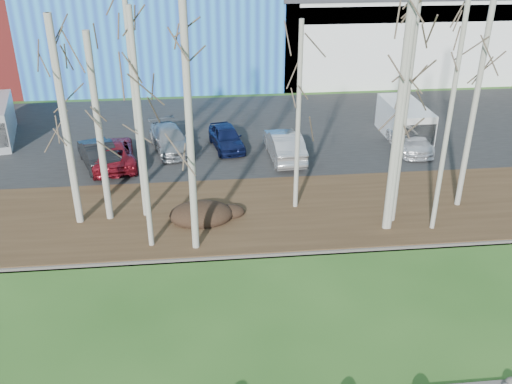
{
  "coord_description": "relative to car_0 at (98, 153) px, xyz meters",
  "views": [
    {
      "loc": [
        -3.36,
        -8.23,
        12.63
      ],
      "look_at": [
        -1.31,
        11.79,
        2.5
      ],
      "focal_mm": 40.0,
      "sensor_mm": 36.0,
      "label": 1
    }
  ],
  "objects": [
    {
      "name": "river",
      "position": [
        8.88,
        -13.3,
        -0.85
      ],
      "size": [
        80.0,
        8.0,
        0.9
      ],
      "primitive_type": null,
      "color": "black",
      "rests_on": "ground"
    },
    {
      "name": "far_bank_rocks",
      "position": [
        8.88,
        -9.2,
        -0.85
      ],
      "size": [
        80.0,
        0.8,
        0.46
      ],
      "primitive_type": null,
      "color": "#47423D",
      "rests_on": "ground"
    },
    {
      "name": "far_bank",
      "position": [
        8.88,
        -6.0,
        -0.78
      ],
      "size": [
        80.0,
        7.0,
        0.15
      ],
      "primitive_type": "cube",
      "color": "#382616",
      "rests_on": "ground"
    },
    {
      "name": "parking_lot",
      "position": [
        8.88,
        4.5,
        -0.78
      ],
      "size": [
        80.0,
        14.0,
        0.14
      ],
      "primitive_type": "cube",
      "color": "black",
      "rests_on": "ground"
    },
    {
      "name": "building_blue",
      "position": [
        2.88,
        18.5,
        3.31
      ],
      "size": [
        20.4,
        12.24,
        8.3
      ],
      "color": "#214DAA",
      "rests_on": "ground"
    },
    {
      "name": "building_white",
      "position": [
        20.88,
        18.48,
        2.56
      ],
      "size": [
        18.36,
        12.24,
        6.8
      ],
      "color": "white",
      "rests_on": "ground"
    },
    {
      "name": "dirt_mound",
      "position": [
        5.36,
        -6.45,
        -0.42
      ],
      "size": [
        2.83,
        2.0,
        0.55
      ],
      "primitive_type": "ellipsoid",
      "color": "black",
      "rests_on": "far_bank"
    },
    {
      "name": "birch_0",
      "position": [
        -0.01,
        -6.14,
        3.77
      ],
      "size": [
        0.24,
        0.24,
        8.94
      ],
      "color": "#B2AF9F",
      "rests_on": "far_bank"
    },
    {
      "name": "birch_1",
      "position": [
        2.87,
        -5.81,
        4.45
      ],
      "size": [
        0.21,
        0.21,
        10.3
      ],
      "color": "#B2AF9F",
      "rests_on": "far_bank"
    },
    {
      "name": "birch_2",
      "position": [
        1.3,
        -5.92,
        3.41
      ],
      "size": [
        0.29,
        0.29,
        8.23
      ],
      "color": "#B2AF9F",
      "rests_on": "far_bank"
    },
    {
      "name": "birch_3",
      "position": [
        3.28,
        -8.4,
        4.05
      ],
      "size": [
        0.22,
        0.22,
        9.51
      ],
      "color": "#B2AF9F",
      "rests_on": "far_bank"
    },
    {
      "name": "birch_4",
      "position": [
        5.1,
        -8.76,
        4.33
      ],
      "size": [
        0.28,
        0.28,
        10.07
      ],
      "color": "#B2AF9F",
      "rests_on": "far_bank"
    },
    {
      "name": "birch_5",
      "position": [
        9.72,
        -5.68,
        3.53
      ],
      "size": [
        0.2,
        0.2,
        8.46
      ],
      "color": "#B2AF9F",
      "rests_on": "far_bank"
    },
    {
      "name": "birch_6",
      "position": [
        15.3,
        -8.25,
        4.57
      ],
      "size": [
        0.2,
        0.2,
        10.54
      ],
      "color": "#B2AF9F",
      "rests_on": "far_bank"
    },
    {
      "name": "birch_7",
      "position": [
        13.77,
        -7.38,
        4.88
      ],
      "size": [
        0.28,
        0.28,
        11.17
      ],
      "color": "#B2AF9F",
      "rests_on": "far_bank"
    },
    {
      "name": "birch_8",
      "position": [
        13.39,
        -8.04,
        4.62
      ],
      "size": [
        0.29,
        0.29,
        10.63
      ],
      "color": "#B2AF9F",
      "rests_on": "far_bank"
    },
    {
      "name": "birch_9",
      "position": [
        17.29,
        -6.27,
        5.08
      ],
      "size": [
        0.25,
        0.25,
        11.57
      ],
      "color": "#B2AF9F",
      "rests_on": "far_bank"
    },
    {
      "name": "birch_10",
      "position": [
        13.29,
        -8.04,
        4.62
      ],
      "size": [
        0.29,
        0.29,
        10.63
      ],
      "color": "#B2AF9F",
      "rests_on": "far_bank"
    },
    {
      "name": "birch_11",
      "position": [
        0.06,
        -6.14,
        3.77
      ],
      "size": [
        0.24,
        0.24,
        8.94
      ],
      "color": "#B2AF9F",
      "rests_on": "far_bank"
    },
    {
      "name": "car_0",
      "position": [
        0.0,
        0.0,
        0.0
      ],
      "size": [
        2.89,
        4.57,
        1.42
      ],
      "primitive_type": "imported",
      "rotation": [
        0.0,
        0.0,
        3.49
      ],
      "color": "black",
      "rests_on": "parking_lot"
    },
    {
      "name": "car_1",
      "position": [
        0.77,
        0.0,
        -0.03
      ],
      "size": [
        3.07,
        5.22,
        1.36
      ],
      "primitive_type": "imported",
      "rotation": [
        0.0,
        0.0,
        3.31
      ],
      "color": "maroon",
      "rests_on": "parking_lot"
    },
    {
      "name": "car_2",
      "position": [
        3.74,
        1.84,
        -0.06
      ],
      "size": [
        2.91,
        4.8,
        1.3
      ],
      "primitive_type": "imported",
      "rotation": [
        0.0,
        0.0,
        0.26
      ],
      "color": "gray",
      "rests_on": "parking_lot"
    },
    {
      "name": "car_3",
      "position": [
        6.95,
        1.76,
        -0.05
      ],
      "size": [
        2.21,
        4.07,
        1.31
      ],
      "primitive_type": "imported",
      "rotation": [
        0.0,
        0.0,
        0.18
      ],
      "color": "#111944",
      "rests_on": "parking_lot"
    },
    {
      "name": "car_4",
      "position": [
        10.04,
        0.0,
        0.06
      ],
      "size": [
        1.88,
        4.74,
        1.53
      ],
      "primitive_type": "imported",
      "rotation": [
        0.0,
        0.0,
        3.2
      ],
      "color": "#A5A4A7",
      "rests_on": "parking_lot"
    },
    {
      "name": "car_5",
      "position": [
        17.36,
        0.64,
        -0.07
      ],
      "size": [
        1.87,
        4.43,
        1.28
      ],
      "primitive_type": "imported",
      "rotation": [
        0.0,
        0.0,
        -0.02
      ],
      "color": "silver",
      "rests_on": "parking_lot"
    },
    {
      "name": "van_white",
      "position": [
        17.58,
        2.1,
        0.33
      ],
      "size": [
        2.06,
        4.78,
        2.08
      ],
      "rotation": [
        0.0,
        0.0,
        0.02
      ],
      "color": "white",
      "rests_on": "parking_lot"
    }
  ]
}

